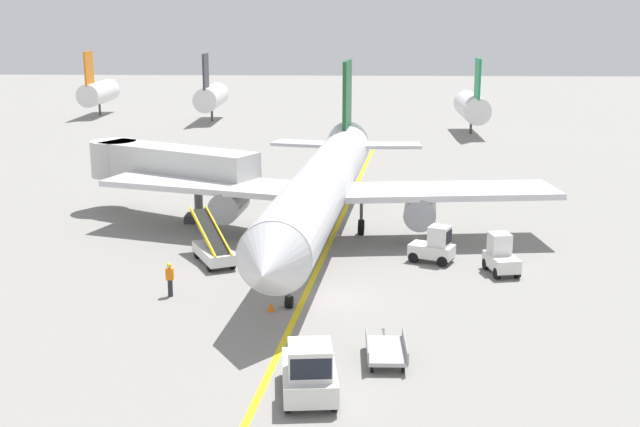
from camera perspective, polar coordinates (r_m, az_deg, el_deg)
The scene contains 15 objects.
ground_plane at distance 39.60m, azimuth 0.05°, elevation -5.95°, with size 300.00×300.00×0.00m, color gray.
taxi_line_yellow at distance 44.35m, azimuth -0.11°, elevation -3.76°, with size 0.30×80.00×0.01m, color yellow.
airliner at distance 48.90m, azimuth 0.23°, elevation 2.03°, with size 28.48×35.34×10.10m.
jet_bridge at distance 55.79m, azimuth -11.11°, elevation 3.37°, with size 12.49×8.35×4.85m.
pushback_tug at distance 29.45m, azimuth -0.75°, elevation -11.06°, with size 2.25×3.77×2.20m.
baggage_tug_near_wing at distance 45.32m, azimuth 8.04°, elevation -2.30°, with size 2.72×2.18×2.10m.
baggage_tug_by_cargo_door at distance 44.15m, azimuth 12.59°, elevation -2.93°, with size 1.73×2.60×2.10m.
belt_loader_forward_hold at distance 45.25m, azimuth -7.50°, elevation -2.50°, with size 3.30×5.05×2.59m.
baggage_cart_loaded at distance 32.65m, azimuth 4.67°, elevation -9.53°, with size 1.60×3.77×0.94m.
ground_crew_marshaller at distance 40.20m, azimuth -10.51°, elevation -4.51°, with size 0.36×0.24×1.70m.
safety_cone_nose_left at distance 37.89m, azimuth -3.49°, elevation -6.55°, with size 0.36×0.36×0.44m, color orange.
safety_cone_nose_right at distance 48.93m, azimuth 11.94°, elevation -2.12°, with size 0.36×0.36×0.44m, color orange.
distant_aircraft_far_left at distance 115.56m, azimuth -15.32°, elevation 8.24°, with size 3.00×10.10×8.80m.
distant_aircraft_mid_left at distance 106.39m, azimuth -7.66°, elevation 8.17°, with size 3.00×10.10×8.80m.
distant_aircraft_mid_right at distance 95.44m, azimuth 10.63°, elevation 7.43°, with size 3.00×10.10×8.80m.
Camera 1 is at (1.50, -37.25, 13.35)m, focal length 45.52 mm.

